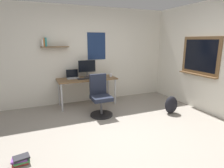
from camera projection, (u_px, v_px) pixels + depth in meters
The scene contains 11 objects.
ground_plane at pixel (125, 140), 3.32m from camera, with size 5.20×5.20×0.00m, color gray.
wall_back at pixel (86, 55), 5.22m from camera, with size 5.00×0.30×2.60m.
desk at pixel (87, 81), 4.97m from camera, with size 1.54×0.63×0.73m.
office_chair at pixel (100, 98), 4.34m from camera, with size 0.52×0.52×0.95m.
laptop at pixel (73, 76), 4.95m from camera, with size 0.31×0.21×0.23m.
monitor_primary at pixel (87, 68), 5.00m from camera, with size 0.46×0.17×0.46m.
keyboard at pixel (85, 79), 4.85m from camera, with size 0.37×0.13×0.02m, color black.
computer_mouse at pixel (95, 78), 4.95m from camera, with size 0.10×0.06×0.03m, color #262628.
coffee_mug at pixel (111, 75), 5.17m from camera, with size 0.08×0.08×0.09m, color silver.
backpack at pixel (171, 105), 4.47m from camera, with size 0.32×0.22×0.42m, color black.
book_stack_on_floor at pixel (21, 160), 2.65m from camera, with size 0.25×0.19×0.12m.
Camera 1 is at (-1.36, -2.69, 1.72)m, focal length 30.06 mm.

